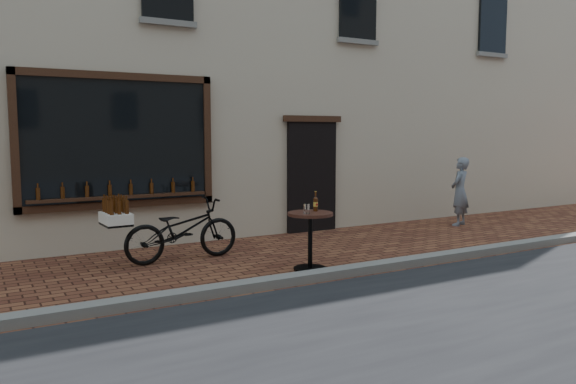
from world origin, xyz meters
TOP-DOWN VIEW (x-y plane):
  - ground at (0.00, 0.00)m, footprint 90.00×90.00m
  - kerb at (0.00, 0.20)m, footprint 90.00×0.25m
  - cargo_bicycle at (-1.29, 2.22)m, footprint 2.14×0.74m
  - bistro_table at (0.16, 0.72)m, footprint 0.66×0.66m
  - pedestrian at (5.04, 2.49)m, footprint 0.63×0.53m

SIDE VIEW (x-z plane):
  - ground at x=0.00m, z-range 0.00..0.00m
  - kerb at x=0.00m, z-range 0.00..0.12m
  - cargo_bicycle at x=-1.29m, z-range -0.02..1.01m
  - bistro_table at x=0.16m, z-range 0.04..1.17m
  - pedestrian at x=5.04m, z-range 0.00..1.47m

